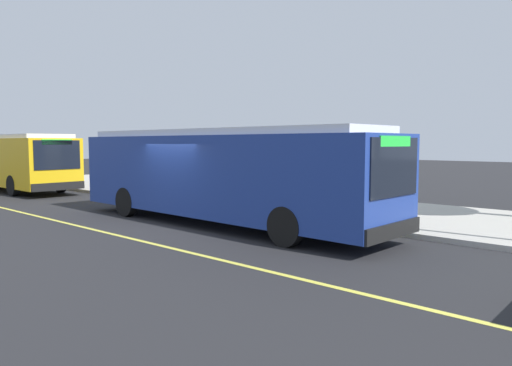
# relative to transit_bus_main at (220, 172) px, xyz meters

# --- Properties ---
(ground_plane) EXTENTS (120.00, 120.00, 0.00)m
(ground_plane) POSITION_rel_transit_bus_main_xyz_m (-0.86, -1.01, -1.62)
(ground_plane) COLOR #232326
(sidewalk_curb) EXTENTS (44.00, 6.40, 0.15)m
(sidewalk_curb) POSITION_rel_transit_bus_main_xyz_m (-0.86, 4.99, -1.54)
(sidewalk_curb) COLOR #B7B2A8
(sidewalk_curb) RESTS_ON ground_plane
(lane_stripe_center) EXTENTS (36.00, 0.14, 0.01)m
(lane_stripe_center) POSITION_rel_transit_bus_main_xyz_m (-0.86, -3.21, -1.61)
(lane_stripe_center) COLOR #E0D64C
(lane_stripe_center) RESTS_ON ground_plane
(transit_bus_main) EXTENTS (11.82, 2.75, 2.95)m
(transit_bus_main) POSITION_rel_transit_bus_main_xyz_m (0.00, 0.00, 0.00)
(transit_bus_main) COLOR navy
(transit_bus_main) RESTS_ON ground_plane
(transit_bus_second) EXTENTS (12.05, 2.67, 2.95)m
(transit_bus_second) POSITION_rel_transit_bus_main_xyz_m (-16.77, -0.05, 0.00)
(transit_bus_second) COLOR gold
(transit_bus_second) RESTS_ON ground_plane
(bus_shelter) EXTENTS (2.90, 1.60, 2.48)m
(bus_shelter) POSITION_rel_transit_bus_main_xyz_m (-1.61, 4.61, 0.30)
(bus_shelter) COLOR #333338
(bus_shelter) RESTS_ON sidewalk_curb
(waiting_bench) EXTENTS (1.60, 0.48, 0.95)m
(waiting_bench) POSITION_rel_transit_bus_main_xyz_m (-1.69, 4.54, -0.98)
(waiting_bench) COLOR brown
(waiting_bench) RESTS_ON sidewalk_curb
(route_sign_post) EXTENTS (0.44, 0.08, 2.80)m
(route_sign_post) POSITION_rel_transit_bus_main_xyz_m (1.39, 2.82, 0.34)
(route_sign_post) COLOR #333338
(route_sign_post) RESTS_ON sidewalk_curb
(pedestrian_commuter) EXTENTS (0.24, 0.40, 1.69)m
(pedestrian_commuter) POSITION_rel_transit_bus_main_xyz_m (1.90, 3.19, -0.50)
(pedestrian_commuter) COLOR #282D47
(pedestrian_commuter) RESTS_ON sidewalk_curb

